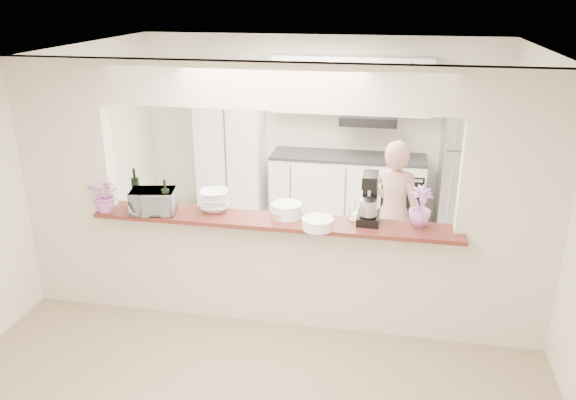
% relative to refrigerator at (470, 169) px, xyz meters
% --- Properties ---
extents(floor, '(6.00, 6.00, 0.00)m').
position_rel_refrigerator_xyz_m(floor, '(-2.05, -2.65, -0.85)').
color(floor, gray).
rests_on(floor, ground).
extents(tile_overlay, '(5.00, 2.90, 0.01)m').
position_rel_refrigerator_xyz_m(tile_overlay, '(-2.05, -1.10, -0.84)').
color(tile_overlay, beige).
rests_on(tile_overlay, floor).
extents(partition, '(5.00, 0.15, 2.50)m').
position_rel_refrigerator_xyz_m(partition, '(-2.05, -2.65, 0.63)').
color(partition, silver).
rests_on(partition, floor).
extents(bar_counter, '(3.40, 0.38, 1.09)m').
position_rel_refrigerator_xyz_m(bar_counter, '(-2.05, -2.65, -0.27)').
color(bar_counter, silver).
rests_on(bar_counter, floor).
extents(kitchen_cabinets, '(3.15, 0.62, 2.25)m').
position_rel_refrigerator_xyz_m(kitchen_cabinets, '(-2.24, 0.07, 0.12)').
color(kitchen_cabinets, white).
rests_on(kitchen_cabinets, floor).
extents(refrigerator, '(0.75, 0.70, 1.70)m').
position_rel_refrigerator_xyz_m(refrigerator, '(0.00, 0.00, 0.00)').
color(refrigerator, '#A8A8AD').
rests_on(refrigerator, floor).
extents(flower_left, '(0.34, 0.31, 0.34)m').
position_rel_refrigerator_xyz_m(flower_left, '(-3.65, -2.80, 0.41)').
color(flower_left, '#DF76CD').
rests_on(flower_left, bar_counter).
extents(wine_bottle_a, '(0.07, 0.07, 0.37)m').
position_rel_refrigerator_xyz_m(wine_bottle_a, '(-3.45, -2.58, 0.38)').
color(wine_bottle_a, black).
rests_on(wine_bottle_a, bar_counter).
extents(wine_bottle_b, '(0.07, 0.07, 0.35)m').
position_rel_refrigerator_xyz_m(wine_bottle_b, '(-3.05, -2.80, 0.38)').
color(wine_bottle_b, black).
rests_on(wine_bottle_b, bar_counter).
extents(toaster_oven, '(0.46, 0.35, 0.23)m').
position_rel_refrigerator_xyz_m(toaster_oven, '(-3.20, -2.75, 0.35)').
color(toaster_oven, '#9C9CA0').
rests_on(toaster_oven, bar_counter).
extents(serving_bowls, '(0.33, 0.33, 0.20)m').
position_rel_refrigerator_xyz_m(serving_bowls, '(-2.65, -2.60, 0.34)').
color(serving_bowls, white).
rests_on(serving_bowls, bar_counter).
extents(plate_stack_a, '(0.29, 0.29, 0.13)m').
position_rel_refrigerator_xyz_m(plate_stack_a, '(-1.95, -2.62, 0.31)').
color(plate_stack_a, white).
rests_on(plate_stack_a, bar_counter).
extents(plate_stack_b, '(0.28, 0.28, 0.10)m').
position_rel_refrigerator_xyz_m(plate_stack_b, '(-1.63, -2.84, 0.29)').
color(plate_stack_b, white).
rests_on(plate_stack_b, bar_counter).
extents(red_bowl, '(0.15, 0.15, 0.07)m').
position_rel_refrigerator_xyz_m(red_bowl, '(-1.94, -2.68, 0.27)').
color(red_bowl, maroon).
rests_on(red_bowl, bar_counter).
extents(tan_bowl, '(0.16, 0.16, 0.07)m').
position_rel_refrigerator_xyz_m(tan_bowl, '(-2.00, -2.68, 0.28)').
color(tan_bowl, tan).
rests_on(tan_bowl, bar_counter).
extents(utensil_caddy, '(0.27, 0.21, 0.22)m').
position_rel_refrigerator_xyz_m(utensil_caddy, '(-1.25, -2.60, 0.33)').
color(utensil_caddy, silver).
rests_on(utensil_caddy, bar_counter).
extents(stand_mixer, '(0.20, 0.32, 0.46)m').
position_rel_refrigerator_xyz_m(stand_mixer, '(-1.20, -2.58, 0.45)').
color(stand_mixer, black).
rests_on(stand_mixer, bar_counter).
extents(flower_right, '(0.26, 0.26, 0.36)m').
position_rel_refrigerator_xyz_m(flower_right, '(-0.75, -2.60, 0.42)').
color(flower_right, '#A862B6').
rests_on(flower_right, bar_counter).
extents(person, '(0.69, 0.57, 1.61)m').
position_rel_refrigerator_xyz_m(person, '(-0.97, -1.65, -0.04)').
color(person, tan).
rests_on(person, floor).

